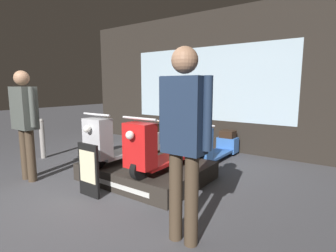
# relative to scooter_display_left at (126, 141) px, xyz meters

# --- Properties ---
(ground_plane) EXTENTS (30.00, 30.00, 0.00)m
(ground_plane) POSITION_rel_scooter_display_left_xyz_m (0.17, -1.30, -0.59)
(ground_plane) COLOR #4C4C51
(shop_wall_back) EXTENTS (7.36, 0.09, 3.20)m
(shop_wall_back) POSITION_rel_scooter_display_left_xyz_m (0.17, 2.57, 1.01)
(shop_wall_back) COLOR #28231E
(shop_wall_back) RESTS_ON ground_plane
(display_platform) EXTENTS (1.85, 1.46, 0.27)m
(display_platform) POSITION_rel_scooter_display_left_xyz_m (0.42, 0.04, -0.45)
(display_platform) COLOR #2D2823
(display_platform) RESTS_ON ground_plane
(scooter_display_left) EXTENTS (0.56, 1.66, 0.83)m
(scooter_display_left) POSITION_rel_scooter_display_left_xyz_m (0.00, 0.00, 0.00)
(scooter_display_left) COLOR black
(scooter_display_left) RESTS_ON display_platform
(scooter_display_right) EXTENTS (0.56, 1.66, 0.83)m
(scooter_display_right) POSITION_rel_scooter_display_left_xyz_m (0.83, 0.00, 0.00)
(scooter_display_right) COLOR black
(scooter_display_right) RESTS_ON display_platform
(scooter_backrow_0) EXTENTS (0.56, 1.66, 0.83)m
(scooter_backrow_0) POSITION_rel_scooter_display_left_xyz_m (0.08, 1.59, -0.27)
(scooter_backrow_0) COLOR black
(scooter_backrow_0) RESTS_ON ground_plane
(scooter_backrow_1) EXTENTS (0.56, 1.66, 0.83)m
(scooter_backrow_1) POSITION_rel_scooter_display_left_xyz_m (0.87, 1.59, -0.27)
(scooter_backrow_1) COLOR black
(scooter_backrow_1) RESTS_ON ground_plane
(person_left_browsing) EXTENTS (0.58, 0.24, 1.73)m
(person_left_browsing) POSITION_rel_scooter_display_left_xyz_m (-1.08, -1.10, 0.44)
(person_left_browsing) COLOR #473828
(person_left_browsing) RESTS_ON ground_plane
(person_right_browsing) EXTENTS (0.55, 0.24, 1.84)m
(person_right_browsing) POSITION_rel_scooter_display_left_xyz_m (1.83, -1.10, 0.50)
(person_right_browsing) COLOR #473828
(person_right_browsing) RESTS_ON ground_plane
(price_sign_board) EXTENTS (0.38, 0.04, 0.73)m
(price_sign_board) POSITION_rel_scooter_display_left_xyz_m (0.22, -0.95, -0.21)
(price_sign_board) COLOR black
(price_sign_board) RESTS_ON ground_plane
(street_bollard) EXTENTS (0.10, 0.10, 0.83)m
(street_bollard) POSITION_rel_scooter_display_left_xyz_m (-2.16, -0.26, -0.17)
(street_bollard) COLOR gray
(street_bollard) RESTS_ON ground_plane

